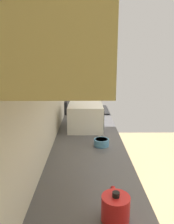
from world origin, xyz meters
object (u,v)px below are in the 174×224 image
(oven_range, at_px, (87,137))
(microwave, at_px, (86,116))
(bowl, at_px, (101,142))
(kettle, at_px, (115,208))

(oven_range, height_order, microwave, microwave)
(microwave, bearing_deg, oven_range, -1.76)
(microwave, bearing_deg, bowl, -164.61)
(oven_range, bearing_deg, microwave, 178.24)
(bowl, distance_m, kettle, 0.92)
(oven_range, bearing_deg, bowl, -175.32)
(oven_range, distance_m, kettle, 2.39)
(microwave, height_order, bowl, microwave)
(bowl, height_order, kettle, kettle)
(kettle, bearing_deg, bowl, 0.00)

